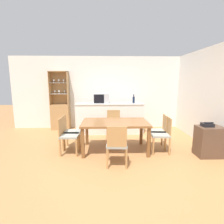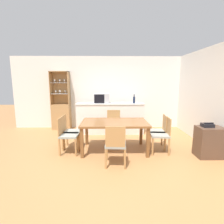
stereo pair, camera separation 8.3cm
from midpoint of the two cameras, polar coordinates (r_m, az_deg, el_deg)
ground_plane at (r=4.07m, az=-1.60°, el=-14.52°), size 18.00×18.00×0.00m
wall_back at (r=6.34m, az=-1.80°, el=6.28°), size 6.80×0.06×2.55m
wall_right at (r=4.78m, az=30.99°, el=3.63°), size 0.06×4.60×2.55m
kitchen_counter at (r=5.75m, az=-1.14°, el=-1.96°), size 2.17×0.58×0.99m
display_cabinet at (r=6.44m, az=-16.81°, el=-0.04°), size 0.63×0.35×2.02m
dining_table at (r=4.24m, az=0.42°, el=-4.21°), size 1.58×0.95×0.73m
dining_chair_side_right_near at (r=4.34m, az=15.42°, el=-7.04°), size 0.44×0.44×0.85m
dining_chair_side_right_far at (r=4.60m, az=14.36°, el=-6.01°), size 0.44×0.44×0.85m
dining_chair_head_far at (r=5.06m, az=0.06°, el=-4.24°), size 0.41×0.41×0.85m
dining_chair_side_left_near at (r=4.26m, az=-14.72°, el=-7.34°), size 0.43×0.43×0.85m
dining_chair_side_left_far at (r=4.53m, az=-13.92°, el=-6.26°), size 0.44×0.44×0.85m
dining_chair_head_near at (r=3.54m, az=0.91°, el=-10.61°), size 0.44×0.44×0.85m
microwave at (r=5.68m, az=-3.92°, el=4.50°), size 0.50×0.39×0.31m
wine_bottle at (r=5.65m, az=6.66°, el=4.00°), size 0.07×0.07×0.29m
side_cabinet at (r=4.55m, az=28.68°, el=-8.43°), size 0.56×0.40×0.69m
telephone at (r=4.44m, az=28.24°, el=-3.67°), size 0.23×0.20×0.11m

